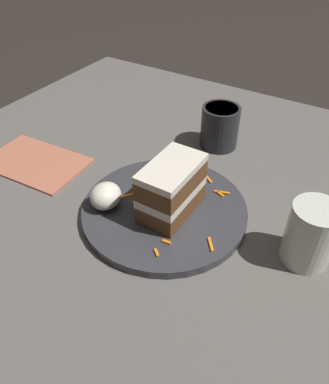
{
  "coord_description": "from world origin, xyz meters",
  "views": [
    {
      "loc": [
        0.37,
        0.22,
        0.44
      ],
      "look_at": [
        -0.01,
        -0.01,
        0.07
      ],
      "focal_mm": 35.0,
      "sensor_mm": 36.0,
      "label": 1
    }
  ],
  "objects_px": {
    "drinking_glass": "(309,238)",
    "coffee_mug": "(220,125)",
    "cake_slice": "(169,188)",
    "cream_dollop": "(106,196)",
    "menu_card": "(35,163)",
    "orange_garnish": "(169,170)",
    "plate": "(164,210)"
  },
  "relations": [
    {
      "from": "plate",
      "to": "coffee_mug",
      "type": "bearing_deg",
      "value": -176.36
    },
    {
      "from": "drinking_glass",
      "to": "coffee_mug",
      "type": "bearing_deg",
      "value": -131.71
    },
    {
      "from": "cream_dollop",
      "to": "drinking_glass",
      "type": "distance_m",
      "value": 0.3
    },
    {
      "from": "menu_card",
      "to": "cream_dollop",
      "type": "bearing_deg",
      "value": 77.09
    },
    {
      "from": "orange_garnish",
      "to": "cream_dollop",
      "type": "bearing_deg",
      "value": -15.58
    },
    {
      "from": "cake_slice",
      "to": "orange_garnish",
      "type": "bearing_deg",
      "value": 121.14
    },
    {
      "from": "cake_slice",
      "to": "drinking_glass",
      "type": "distance_m",
      "value": 0.21
    },
    {
      "from": "cream_dollop",
      "to": "cake_slice",
      "type": "bearing_deg",
      "value": 117.11
    },
    {
      "from": "coffee_mug",
      "to": "drinking_glass",
      "type": "bearing_deg",
      "value": 48.29
    },
    {
      "from": "menu_card",
      "to": "coffee_mug",
      "type": "bearing_deg",
      "value": 128.82
    },
    {
      "from": "orange_garnish",
      "to": "plate",
      "type": "bearing_deg",
      "value": 26.65
    },
    {
      "from": "cake_slice",
      "to": "coffee_mug",
      "type": "bearing_deg",
      "value": 96.08
    },
    {
      "from": "cream_dollop",
      "to": "drinking_glass",
      "type": "bearing_deg",
      "value": 103.51
    },
    {
      "from": "orange_garnish",
      "to": "coffee_mug",
      "type": "relative_size",
      "value": 0.64
    },
    {
      "from": "cream_dollop",
      "to": "menu_card",
      "type": "relative_size",
      "value": 0.28
    },
    {
      "from": "coffee_mug",
      "to": "menu_card",
      "type": "xyz_separation_m",
      "value": [
        0.24,
        -0.27,
        -0.04
      ]
    },
    {
      "from": "cream_dollop",
      "to": "menu_card",
      "type": "bearing_deg",
      "value": -99.37
    },
    {
      "from": "orange_garnish",
      "to": "coffee_mug",
      "type": "distance_m",
      "value": 0.15
    },
    {
      "from": "orange_garnish",
      "to": "coffee_mug",
      "type": "bearing_deg",
      "value": 169.0
    },
    {
      "from": "drinking_glass",
      "to": "cake_slice",
      "type": "bearing_deg",
      "value": -82.89
    },
    {
      "from": "orange_garnish",
      "to": "menu_card",
      "type": "height_order",
      "value": "orange_garnish"
    },
    {
      "from": "plate",
      "to": "cake_slice",
      "type": "height_order",
      "value": "cake_slice"
    },
    {
      "from": "cake_slice",
      "to": "drinking_glass",
      "type": "bearing_deg",
      "value": 7.43
    },
    {
      "from": "cake_slice",
      "to": "drinking_glass",
      "type": "xyz_separation_m",
      "value": [
        -0.03,
        0.21,
        -0.02
      ]
    },
    {
      "from": "drinking_glass",
      "to": "coffee_mug",
      "type": "xyz_separation_m",
      "value": [
        -0.21,
        -0.23,
        0.0
      ]
    },
    {
      "from": "drinking_glass",
      "to": "coffee_mug",
      "type": "relative_size",
      "value": 1.13
    },
    {
      "from": "plate",
      "to": "orange_garnish",
      "type": "xyz_separation_m",
      "value": [
        -0.09,
        -0.04,
        0.01
      ]
    },
    {
      "from": "plate",
      "to": "drinking_glass",
      "type": "bearing_deg",
      "value": 96.56
    },
    {
      "from": "cream_dollop",
      "to": "drinking_glass",
      "type": "height_order",
      "value": "drinking_glass"
    },
    {
      "from": "drinking_glass",
      "to": "menu_card",
      "type": "distance_m",
      "value": 0.5
    },
    {
      "from": "orange_garnish",
      "to": "drinking_glass",
      "type": "xyz_separation_m",
      "value": [
        0.06,
        0.26,
        0.02
      ]
    },
    {
      "from": "orange_garnish",
      "to": "drinking_glass",
      "type": "distance_m",
      "value": 0.27
    }
  ]
}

